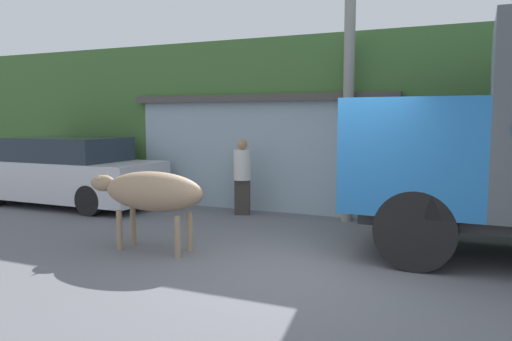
{
  "coord_description": "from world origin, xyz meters",
  "views": [
    {
      "loc": [
        1.95,
        -6.58,
        2.07
      ],
      "look_at": [
        -1.24,
        0.57,
        1.25
      ],
      "focal_mm": 35.0,
      "sensor_mm": 36.0,
      "label": 1
    }
  ],
  "objects_px": {
    "pedestrian_on_hill": "(242,174)",
    "utility_pole": "(350,39)",
    "parked_suv": "(65,172)",
    "brown_cow": "(151,192)"
  },
  "relations": [
    {
      "from": "brown_cow",
      "to": "parked_suv",
      "type": "xyz_separation_m",
      "value": [
        -4.33,
        2.57,
        -0.14
      ]
    },
    {
      "from": "parked_suv",
      "to": "utility_pole",
      "type": "relative_size",
      "value": 0.68
    },
    {
      "from": "parked_suv",
      "to": "utility_pole",
      "type": "distance_m",
      "value": 7.22
    },
    {
      "from": "pedestrian_on_hill",
      "to": "utility_pole",
      "type": "height_order",
      "value": "utility_pole"
    },
    {
      "from": "brown_cow",
      "to": "utility_pole",
      "type": "distance_m",
      "value": 4.94
    },
    {
      "from": "brown_cow",
      "to": "utility_pole",
      "type": "relative_size",
      "value": 0.3
    },
    {
      "from": "parked_suv",
      "to": "utility_pole",
      "type": "bearing_deg",
      "value": 4.23
    },
    {
      "from": "brown_cow",
      "to": "parked_suv",
      "type": "distance_m",
      "value": 5.04
    },
    {
      "from": "parked_suv",
      "to": "pedestrian_on_hill",
      "type": "bearing_deg",
      "value": 4.85
    },
    {
      "from": "parked_suv",
      "to": "pedestrian_on_hill",
      "type": "xyz_separation_m",
      "value": [
        4.37,
        0.66,
        0.09
      ]
    }
  ]
}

